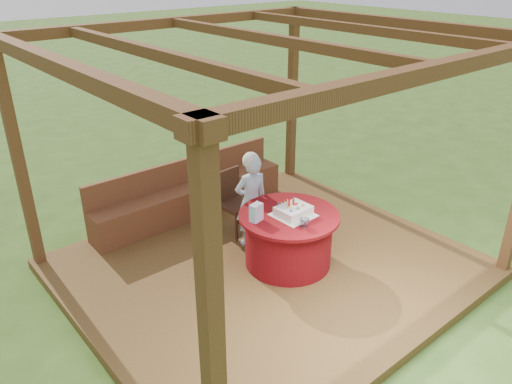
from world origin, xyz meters
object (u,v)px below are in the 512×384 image
at_px(bench, 191,197).
at_px(drinking_glass, 304,223).
at_px(chair, 233,199).
at_px(elderly_woman, 251,199).
at_px(birthday_cake, 293,211).
at_px(table, 288,238).
at_px(gift_bag, 256,212).

xyz_separation_m(bench, drinking_glass, (0.11, -2.18, 0.46)).
bearing_deg(bench, chair, -77.83).
distance_m(elderly_woman, birthday_cake, 0.72).
xyz_separation_m(bench, chair, (0.17, -0.79, 0.21)).
height_order(elderly_woman, birthday_cake, elderly_woman).
relative_size(table, elderly_woman, 0.94).
bearing_deg(birthday_cake, bench, 96.13).
bearing_deg(birthday_cake, elderly_woman, 94.43).
bearing_deg(table, chair, 91.02).
relative_size(chair, drinking_glass, 7.92).
height_order(bench, gift_bag, gift_bag).
height_order(table, elderly_woman, elderly_woman).
bearing_deg(drinking_glass, table, 76.28).
bearing_deg(bench, drinking_glass, -87.17).
distance_m(gift_bag, drinking_glass, 0.56).
distance_m(bench, gift_bag, 1.81).
relative_size(chair, birthday_cake, 1.95).
height_order(table, chair, chair).
bearing_deg(birthday_cake, chair, 91.79).
distance_m(birthday_cake, gift_bag, 0.45).
xyz_separation_m(elderly_woman, birthday_cake, (0.05, -0.71, 0.09)).
bearing_deg(elderly_woman, bench, 97.14).
xyz_separation_m(gift_bag, drinking_glass, (0.32, -0.46, -0.05)).
xyz_separation_m(chair, drinking_glass, (-0.06, -1.39, 0.25)).
height_order(bench, drinking_glass, bench).
bearing_deg(gift_bag, bench, 71.78).
bearing_deg(table, bench, 95.82).
relative_size(table, gift_bag, 5.65).
xyz_separation_m(chair, elderly_woman, (-0.02, -0.41, 0.16)).
distance_m(table, drinking_glass, 0.51).
bearing_deg(birthday_cake, gift_bag, 156.53).
height_order(bench, table, bench).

